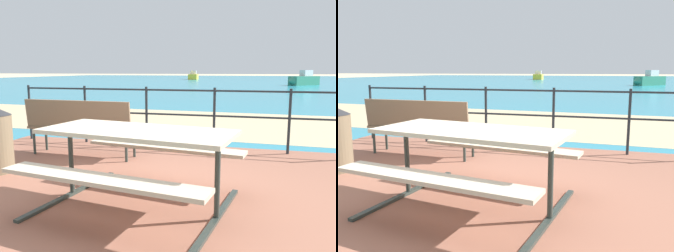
{
  "view_description": "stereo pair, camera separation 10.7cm",
  "coord_description": "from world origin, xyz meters",
  "views": [
    {
      "loc": [
        1.29,
        -3.23,
        1.38
      ],
      "look_at": [
        0.06,
        1.39,
        0.59
      ],
      "focal_mm": 36.37,
      "sensor_mm": 36.0,
      "label": 1
    },
    {
      "loc": [
        1.39,
        -3.2,
        1.38
      ],
      "look_at": [
        0.06,
        1.39,
        0.59
      ],
      "focal_mm": 36.37,
      "sensor_mm": 36.0,
      "label": 2
    }
  ],
  "objects": [
    {
      "name": "beach_strip",
      "position": [
        0.0,
        5.64,
        0.01
      ],
      "size": [
        54.16,
        7.25,
        0.01
      ],
      "primitive_type": "cube",
      "rotation": [
        0.0,
        0.0,
        -0.05
      ],
      "color": "tan",
      "rests_on": "ground"
    },
    {
      "name": "park_bench",
      "position": [
        -1.32,
        1.35,
        0.59
      ],
      "size": [
        1.76,
        0.48,
        0.88
      ],
      "rotation": [
        0.0,
        0.0,
        3.1
      ],
      "color": "#7A6047",
      "rests_on": "patio_paving"
    },
    {
      "name": "boat_far",
      "position": [
        -8.38,
        47.87,
        0.46
      ],
      "size": [
        1.67,
        4.66,
        1.31
      ],
      "rotation": [
        0.0,
        0.0,
        1.67
      ],
      "color": "yellow",
      "rests_on": "sea_water"
    },
    {
      "name": "ground_plane",
      "position": [
        0.0,
        0.0,
        0.0
      ],
      "size": [
        240.0,
        240.0,
        0.0
      ],
      "primitive_type": "plane",
      "color": "beige"
    },
    {
      "name": "railing_fence",
      "position": [
        0.0,
        2.36,
        0.71
      ],
      "size": [
        5.94,
        0.04,
        1.04
      ],
      "color": "#1E2328",
      "rests_on": "patio_paving"
    },
    {
      "name": "boat_near",
      "position": [
        5.16,
        30.27,
        0.5
      ],
      "size": [
        3.22,
        3.39,
        1.38
      ],
      "rotation": [
        0.0,
        0.0,
        3.97
      ],
      "color": "#338466",
      "rests_on": "sea_water"
    },
    {
      "name": "patio_paving",
      "position": [
        0.0,
        0.0,
        0.03
      ],
      "size": [
        6.4,
        5.2,
        0.06
      ],
      "primitive_type": "cube",
      "color": "#935B47",
      "rests_on": "ground"
    },
    {
      "name": "picnic_table",
      "position": [
        0.19,
        -0.25,
        0.65
      ],
      "size": [
        2.03,
        1.78,
        0.76
      ],
      "rotation": [
        0.0,
        0.0,
        -0.15
      ],
      "color": "#BCAD93",
      "rests_on": "patio_paving"
    },
    {
      "name": "sea_water",
      "position": [
        0.0,
        40.0,
        0.01
      ],
      "size": [
        90.0,
        90.0,
        0.01
      ],
      "primitive_type": "cube",
      "color": "teal",
      "rests_on": "ground"
    }
  ]
}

